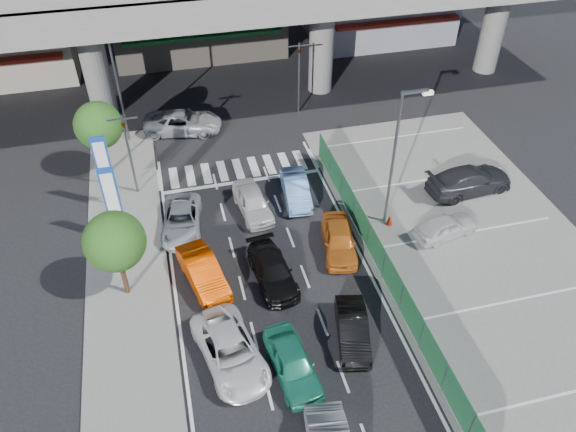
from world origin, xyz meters
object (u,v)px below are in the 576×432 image
object	(u,v)px
sedan_white_front_mid	(253,202)
traffic_cone	(390,219)
tree_far	(98,126)
sedan_white_mid_left	(230,351)
parked_sedan_white	(446,227)
signboard_far	(103,163)
kei_truck_front_right	(296,189)
taxi_teal_mid	(293,363)
tree_near	(115,242)
taxi_orange_right	(339,240)
parked_sedan_dgrey	(470,180)
traffic_light_right	(299,61)
signboard_near	(111,195)
hatch_black_mid_right	(353,330)
traffic_light_left	(126,136)
street_lamp_right	(398,149)
crossing_wagon_silver	(183,122)
sedan_black_mid	(273,271)
street_lamp_left	(119,75)
taxi_orange_left	(203,272)
wagon_silver_front_left	(182,220)

from	to	relation	value
sedan_white_front_mid	traffic_cone	distance (m)	7.65
tree_far	sedan_white_mid_left	bearing A→B (deg)	-72.22
sedan_white_front_mid	parked_sedan_white	world-z (taller)	sedan_white_front_mid
signboard_far	sedan_white_mid_left	world-z (taller)	signboard_far
kei_truck_front_right	taxi_teal_mid	bearing A→B (deg)	-100.04
kei_truck_front_right	tree_near	bearing A→B (deg)	-146.37
taxi_orange_right	kei_truck_front_right	xyz separation A→B (m)	(-1.06, 4.79, -0.04)
kei_truck_front_right	parked_sedan_dgrey	bearing A→B (deg)	-5.05
traffic_light_right	signboard_near	distance (m)	16.83
taxi_teal_mid	traffic_cone	size ratio (longest dim) A/B	5.92
traffic_light_right	taxi_teal_mid	bearing A→B (deg)	-105.52
signboard_far	hatch_black_mid_right	distance (m)	16.08
traffic_light_left	street_lamp_right	xyz separation A→B (m)	(13.37, -6.00, 0.83)
crossing_wagon_silver	traffic_light_left	bearing A→B (deg)	163.33
signboard_near	crossing_wagon_silver	size ratio (longest dim) A/B	0.90
crossing_wagon_silver	taxi_orange_right	bearing A→B (deg)	-142.96
sedan_black_mid	street_lamp_right	bearing A→B (deg)	15.54
signboard_far	taxi_orange_right	bearing A→B (deg)	-29.75
parked_sedan_dgrey	sedan_white_mid_left	bearing A→B (deg)	112.51
hatch_black_mid_right	taxi_orange_right	world-z (taller)	taxi_orange_right
traffic_light_left	tree_near	distance (m)	8.06
tree_near	kei_truck_front_right	distance (m)	11.42
street_lamp_left	taxi_teal_mid	world-z (taller)	street_lamp_left
signboard_near	tree_far	world-z (taller)	tree_far
traffic_light_right	street_lamp_right	xyz separation A→B (m)	(1.67, -13.00, 0.83)
tree_near	tree_far	distance (m)	10.53
street_lamp_left	hatch_black_mid_right	size ratio (longest dim) A/B	2.16
kei_truck_front_right	sedan_white_mid_left	bearing A→B (deg)	-113.10
traffic_light_left	tree_far	distance (m)	3.02
street_lamp_right	crossing_wagon_silver	size ratio (longest dim) A/B	1.53
sedan_black_mid	taxi_orange_right	world-z (taller)	taxi_orange_right
street_lamp_left	kei_truck_front_right	size ratio (longest dim) A/B	2.03
parked_sedan_white	tree_near	bearing A→B (deg)	78.14
traffic_cone	sedan_white_front_mid	bearing A→B (deg)	157.20
signboard_far	crossing_wagon_silver	size ratio (longest dim) A/B	0.90
tree_far	parked_sedan_dgrey	size ratio (longest dim) A/B	0.92
sedan_white_mid_left	taxi_orange_left	distance (m)	4.93
signboard_far	wagon_silver_front_left	distance (m)	5.25
traffic_light_left	sedan_white_mid_left	bearing A→B (deg)	-75.46
traffic_light_right	traffic_cone	xyz separation A→B (m)	(1.64, -13.32, -3.54)
taxi_orange_left	crossing_wagon_silver	bearing A→B (deg)	74.39
street_lamp_right	taxi_orange_left	size ratio (longest dim) A/B	1.91
traffic_light_right	taxi_orange_right	world-z (taller)	traffic_light_right
street_lamp_right	tree_near	size ratio (longest dim) A/B	1.67
tree_near	sedan_white_front_mid	bearing A→B (deg)	33.20
taxi_orange_left	street_lamp_right	bearing A→B (deg)	-2.08
sedan_black_mid	traffic_cone	size ratio (longest dim) A/B	6.30
sedan_white_mid_left	kei_truck_front_right	xyz separation A→B (m)	(5.57, 10.31, -0.03)
tree_near	parked_sedan_white	world-z (taller)	tree_near
signboard_far	kei_truck_front_right	xyz separation A→B (m)	(10.36, -1.73, -2.41)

